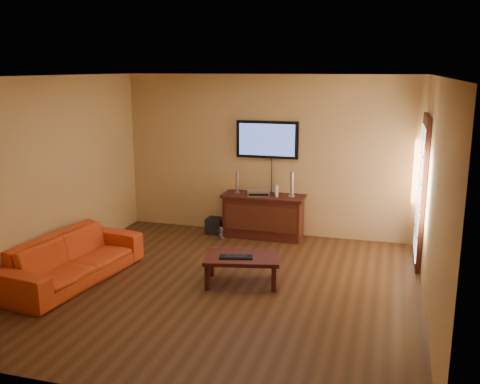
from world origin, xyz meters
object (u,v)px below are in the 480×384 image
at_px(game_console, 277,190).
at_px(media_console, 263,216).
at_px(television, 267,140).
at_px(keyboard, 236,257).
at_px(sofa, 72,251).
at_px(subwoofer, 215,226).
at_px(av_receiver, 258,193).
at_px(bottle, 221,233).
at_px(coffee_table, 242,260).
at_px(speaker_right, 292,185).
at_px(speaker_left, 237,183).

bearing_deg(game_console, media_console, 152.94).
xyz_separation_m(television, keyboard, (0.15, -2.35, -1.23)).
bearing_deg(sofa, subwoofer, -16.84).
relative_size(av_receiver, bottle, 1.71).
height_order(av_receiver, subwoofer, av_receiver).
bearing_deg(television, coffee_table, -84.86).
bearing_deg(sofa, speaker_right, -35.92).
bearing_deg(bottle, coffee_table, -63.80).
xyz_separation_m(speaker_left, game_console, (0.69, -0.06, -0.07)).
relative_size(sofa, speaker_right, 5.16).
height_order(speaker_left, subwoofer, speaker_left).
bearing_deg(av_receiver, speaker_left, 150.71).
bearing_deg(game_console, keyboard, -112.86).
xyz_separation_m(coffee_table, sofa, (-2.21, -0.52, 0.08)).
distance_m(speaker_right, keyboard, 2.24).
distance_m(sofa, keyboard, 2.19).
bearing_deg(speaker_left, media_console, -4.76).
distance_m(coffee_table, game_console, 2.08).
bearing_deg(speaker_right, bottle, -162.67).
height_order(coffee_table, bottle, coffee_table).
bearing_deg(speaker_right, subwoofer, -177.08).
bearing_deg(speaker_right, game_console, -168.67).
distance_m(media_console, sofa, 3.25).
xyz_separation_m(coffee_table, av_receiver, (-0.28, 1.99, 0.44)).
relative_size(sofa, keyboard, 4.58).
distance_m(sofa, subwoofer, 2.78).
xyz_separation_m(television, av_receiver, (-0.07, -0.28, -0.86)).
bearing_deg(speaker_left, bottle, -115.90).
height_order(television, av_receiver, television).
height_order(coffee_table, speaker_left, speaker_left).
distance_m(media_console, speaker_left, 0.70).
relative_size(speaker_right, av_receiver, 1.11).
bearing_deg(coffee_table, speaker_right, 82.71).
xyz_separation_m(television, speaker_right, (0.47, -0.20, -0.71)).
bearing_deg(speaker_left, game_console, -5.27).
height_order(sofa, speaker_left, speaker_left).
relative_size(sofa, subwoofer, 7.75).
height_order(speaker_right, keyboard, speaker_right).
xyz_separation_m(coffee_table, subwoofer, (-1.05, 2.00, -0.20)).
height_order(sofa, game_console, game_console).
xyz_separation_m(sofa, speaker_right, (2.47, 2.59, 0.50)).
distance_m(bottle, keyboard, 1.99).
relative_size(coffee_table, speaker_right, 2.64).
xyz_separation_m(media_console, bottle, (-0.64, -0.32, -0.27)).
bearing_deg(av_receiver, sofa, -143.50).
bearing_deg(av_receiver, bottle, -170.66).
bearing_deg(speaker_left, coffee_table, -72.14).
xyz_separation_m(coffee_table, keyboard, (-0.06, -0.08, 0.06)).
bearing_deg(media_console, subwoofer, -177.09).
distance_m(game_console, keyboard, 2.15).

